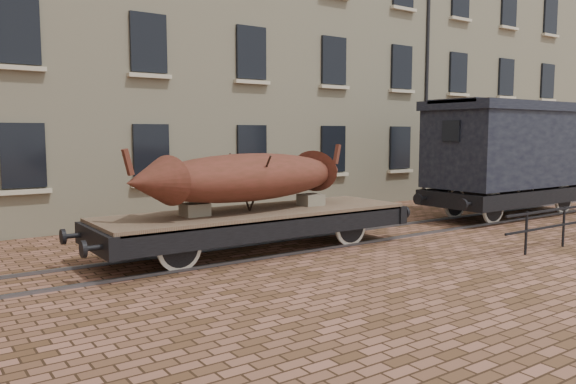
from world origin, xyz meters
TOP-DOWN VIEW (x-y plane):
  - ground at (0.00, 0.00)m, footprint 90.00×90.00m
  - warehouse_cream at (3.00, 9.99)m, footprint 40.00×10.19m
  - rail_track at (0.00, 0.00)m, footprint 30.00×1.52m
  - flatcar_wagon at (-1.90, 0.00)m, footprint 8.40×2.28m
  - iron_boat at (-2.10, 0.00)m, footprint 6.24×2.50m
  - goods_van at (8.18, 0.00)m, footprint 7.36×2.68m

SIDE VIEW (x-z plane):
  - ground at x=0.00m, z-range 0.00..0.00m
  - rail_track at x=0.00m, z-range 0.00..0.06m
  - flatcar_wagon at x=-1.90m, z-range 0.16..1.43m
  - iron_boat at x=-2.10m, z-range 1.02..2.54m
  - goods_van at x=8.18m, z-range 0.48..4.29m
  - warehouse_cream at x=3.00m, z-range 0.00..14.00m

